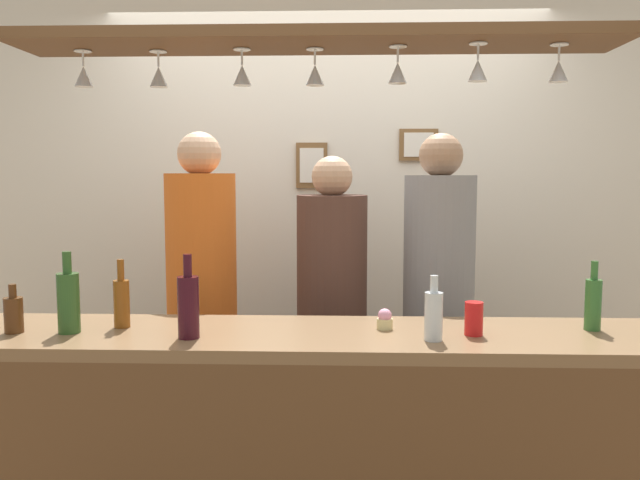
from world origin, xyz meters
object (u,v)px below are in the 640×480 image
Objects in this scene: bottle_soda_clear at (434,314)px; drink_can at (474,319)px; person_middle_brown_shirt at (332,293)px; picture_frame_crest at (312,165)px; person_left_orange_shirt at (202,277)px; cupcake at (385,320)px; bottle_champagne_green at (68,301)px; bottle_beer_brown_stubby at (14,314)px; person_right_grey_shirt at (439,280)px; bottle_beer_green_import at (593,303)px; picture_frame_upper_small at (419,145)px; bottle_beer_amber_tall at (122,301)px; bottle_wine_dark_red at (188,305)px.

drink_can is (0.16, 0.08, -0.03)m from bottle_soda_clear.
picture_frame_crest reaches higher than person_middle_brown_shirt.
picture_frame_crest is (0.51, 0.65, 0.55)m from person_left_orange_shirt.
cupcake is at bearing 165.32° from drink_can.
bottle_champagne_green reaches higher than drink_can.
drink_can is (1.68, 0.02, -0.01)m from bottle_beer_brown_stubby.
bottle_beer_green_import is at bearing -55.62° from person_right_grey_shirt.
bottle_beer_green_import is at bearing 16.05° from bottle_soda_clear.
bottle_soda_clear is (1.01, -0.87, 0.01)m from person_left_orange_shirt.
bottle_champagne_green is at bearing -111.34° from person_left_orange_shirt.
person_left_orange_shirt is 1.46m from picture_frame_upper_small.
drink_can is 1.56× the size of cupcake.
drink_can is at bearing 0.58° from bottle_champagne_green.
bottle_beer_amber_tall is 0.38m from bottle_beer_brown_stubby.
bottle_beer_green_import is 1.57m from picture_frame_upper_small.
bottle_soda_clear is at bearing -99.36° from person_right_grey_shirt.
picture_frame_upper_small is at bearing 45.44° from bottle_champagne_green.
bottle_beer_brown_stubby is at bearing -176.78° from bottle_beer_green_import.
person_left_orange_shirt is 1.07× the size of person_middle_brown_shirt.
bottle_wine_dark_red is 1.15× the size of bottle_beer_amber_tall.
person_left_orange_shirt reaches higher than drink_can.
person_middle_brown_shirt reaches higher than bottle_champagne_green.
cupcake is (-0.16, 0.16, -0.06)m from bottle_soda_clear.
bottle_champagne_green is 1.15× the size of picture_frame_crest.
cupcake is (-0.32, 0.08, -0.03)m from drink_can.
cupcake is 1.52m from picture_frame_crest.
bottle_wine_dark_red is (0.14, -0.86, 0.04)m from person_left_orange_shirt.
person_right_grey_shirt reaches higher than bottle_beer_brown_stubby.
person_left_orange_shirt is 6.85× the size of picture_frame_crest.
person_right_grey_shirt is 6.81× the size of bottle_beer_amber_tall.
bottle_wine_dark_red reaches higher than bottle_beer_brown_stubby.
bottle_champagne_green reaches higher than bottle_beer_amber_tall.
cupcake is (0.85, -0.70, -0.05)m from person_left_orange_shirt.
person_right_grey_shirt is 0.88m from bottle_soda_clear.
bottle_champagne_green is at bearing -139.80° from person_middle_brown_shirt.
picture_frame_upper_small reaches higher than drink_can.
picture_frame_upper_small is at bearing 57.27° from bottle_wine_dark_red.
person_right_grey_shirt is 14.52× the size of drink_can.
bottle_beer_green_import is at bearing 1.11° from cupcake.
person_middle_brown_shirt reaches higher than bottle_wine_dark_red.
person_middle_brown_shirt is 1.06m from bottle_beer_amber_tall.
person_left_orange_shirt is 0.96m from bottle_beer_brown_stubby.
person_middle_brown_shirt is 1.41m from bottle_beer_brown_stubby.
person_right_grey_shirt is at bearing 25.91° from bottle_beer_brown_stubby.
bottle_beer_brown_stubby is at bearing -124.99° from picture_frame_crest.
cupcake is at bearing 134.54° from bottle_soda_clear.
person_left_orange_shirt reaches higher than bottle_beer_amber_tall.
picture_frame_upper_small is (1.12, 0.65, 0.67)m from person_left_orange_shirt.
cupcake is (0.70, 0.16, -0.08)m from bottle_wine_dark_red.
bottle_soda_clear is at bearing -0.17° from bottle_wine_dark_red.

